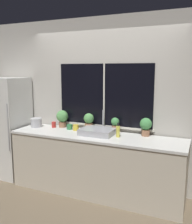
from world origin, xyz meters
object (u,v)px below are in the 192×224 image
(refrigerator, at_px, (6,127))
(potted_plant_center_left, at_px, (89,121))
(potted_plant_far_left, at_px, (62,117))
(kettle, at_px, (36,122))
(sink, at_px, (98,131))
(potted_plant_center_right, at_px, (115,124))
(mug_green, at_px, (70,127))
(mug_yellow, at_px, (76,128))
(soap_bottle, at_px, (118,131))
(mug_red, at_px, (54,125))
(potted_plant_far_right, at_px, (146,126))

(refrigerator, distance_m, potted_plant_center_left, 1.55)
(potted_plant_far_left, distance_m, kettle, 0.46)
(refrigerator, relative_size, sink, 3.52)
(potted_plant_center_left, bearing_deg, kettle, -169.93)
(potted_plant_center_right, height_order, mug_green, potted_plant_center_right)
(mug_yellow, bearing_deg, refrigerator, -175.12)
(refrigerator, relative_size, potted_plant_far_left, 6.06)
(soap_bottle, bearing_deg, mug_red, 173.07)
(kettle, bearing_deg, refrigerator, -174.16)
(sink, relative_size, soap_bottle, 2.37)
(potted_plant_far_left, bearing_deg, potted_plant_center_right, 0.00)
(mug_yellow, bearing_deg, potted_plant_center_right, 9.91)
(mug_yellow, relative_size, mug_red, 0.96)
(sink, bearing_deg, potted_plant_center_left, 139.97)
(mug_green, relative_size, mug_red, 0.93)
(potted_plant_center_right, xyz_separation_m, soap_bottle, (0.12, -0.22, -0.04))
(refrigerator, height_order, potted_plant_far_right, refrigerator)
(sink, bearing_deg, refrigerator, -179.34)
(soap_bottle, xyz_separation_m, mug_yellow, (-0.75, 0.11, -0.04))
(mug_green, distance_m, kettle, 0.61)
(sink, xyz_separation_m, mug_red, (-0.86, 0.13, 0.00))
(potted_plant_far_right, xyz_separation_m, mug_yellow, (-1.11, -0.11, -0.11))
(potted_plant_center_right, relative_size, mug_red, 2.45)
(potted_plant_center_right, xyz_separation_m, kettle, (-1.36, -0.16, -0.05))
(refrigerator, xyz_separation_m, mug_red, (0.91, 0.15, 0.09))
(potted_plant_center_right, xyz_separation_m, mug_green, (-0.76, -0.09, -0.09))
(potted_plant_far_left, distance_m, potted_plant_center_left, 0.50)
(potted_plant_far_left, bearing_deg, sink, -15.44)
(potted_plant_center_left, height_order, potted_plant_center_right, potted_plant_center_left)
(refrigerator, height_order, potted_plant_center_left, refrigerator)
(potted_plant_far_right, relative_size, kettle, 1.44)
(soap_bottle, relative_size, kettle, 1.12)
(mug_red, xyz_separation_m, kettle, (-0.30, -0.08, 0.03))
(potted_plant_center_left, distance_m, mug_red, 0.63)
(potted_plant_far_right, relative_size, soap_bottle, 1.29)
(potted_plant_far_left, height_order, mug_yellow, potted_plant_far_left)
(potted_plant_center_right, bearing_deg, kettle, -173.21)
(potted_plant_center_right, height_order, mug_red, potted_plant_center_right)
(mug_green, bearing_deg, potted_plant_far_left, 154.40)
(sink, bearing_deg, potted_plant_far_right, 16.67)
(potted_plant_far_right, distance_m, mug_red, 1.55)
(potted_plant_far_right, bearing_deg, refrigerator, -174.76)
(sink, xyz_separation_m, potted_plant_far_left, (-0.74, 0.20, 0.12))
(potted_plant_far_left, distance_m, mug_green, 0.25)
(sink, distance_m, potted_plant_far_right, 0.72)
(potted_plant_far_right, bearing_deg, soap_bottle, -147.74)
(potted_plant_far_right, height_order, mug_green, potted_plant_far_right)
(potted_plant_center_right, distance_m, mug_green, 0.77)
(mug_yellow, distance_m, mug_red, 0.44)
(potted_plant_far_left, relative_size, potted_plant_center_left, 1.06)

